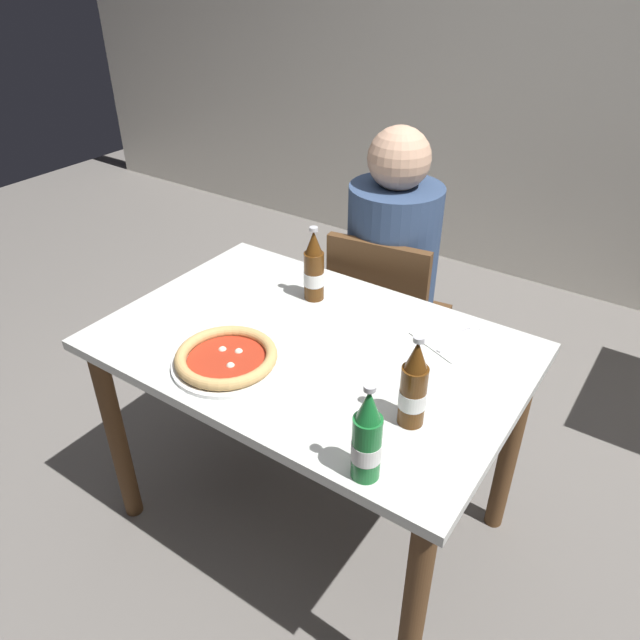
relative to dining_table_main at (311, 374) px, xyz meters
name	(u,v)px	position (x,y,z in m)	size (l,w,h in m)	color
ground_plane	(312,515)	(0.00, 0.00, -0.64)	(8.00, 8.00, 0.00)	slate
back_wall_tiled	(565,41)	(0.00, 2.20, 0.66)	(7.00, 0.10, 2.60)	silver
dining_table_main	(311,374)	(0.00, 0.00, 0.00)	(1.20, 0.80, 0.75)	silver
chair_behind_table	(384,318)	(-0.08, 0.61, -0.15)	(0.45, 0.45, 0.85)	brown
diner_seated	(390,290)	(-0.09, 0.66, -0.05)	(0.34, 0.34, 1.21)	#2D3342
pizza_margherita_near	(227,358)	(-0.13, -0.22, 0.14)	(0.30, 0.30, 0.04)	white
beer_bottle_left	(367,439)	(0.39, -0.34, 0.22)	(0.07, 0.07, 0.25)	#196B2D
beer_bottle_center	(414,388)	(0.39, -0.14, 0.22)	(0.07, 0.07, 0.25)	#512D0F
beer_bottle_right	(314,269)	(-0.14, 0.21, 0.22)	(0.07, 0.07, 0.25)	#512D0F
napkin_with_cutlery	(453,338)	(0.33, 0.25, 0.12)	(0.24, 0.24, 0.01)	white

